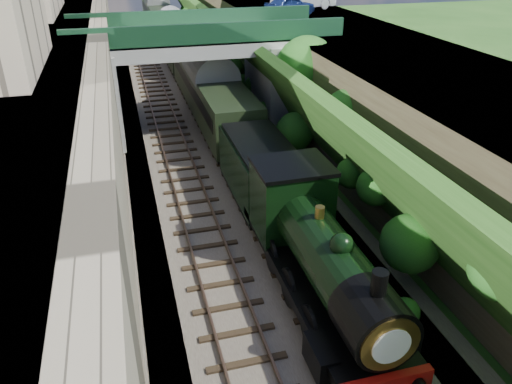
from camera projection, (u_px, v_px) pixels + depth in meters
trackbed at (210, 151)px, 29.78m from camera, size 10.00×90.00×0.20m
retaining_wall at (107, 104)px, 26.92m from camera, size 1.00×90.00×7.00m
street_plateau_left at (38, 109)px, 26.10m from camera, size 6.00×90.00×7.00m
street_plateau_right at (360, 90)px, 30.61m from camera, size 8.00×90.00×6.25m
embankment_slope at (286, 98)px, 30.39m from camera, size 4.09×91.21×6.36m
track_left at (176, 152)px, 29.25m from camera, size 2.50×90.00×0.20m
track_right at (229, 147)px, 30.00m from camera, size 2.50×90.00×0.20m
road_bridge at (210, 68)px, 31.58m from camera, size 16.00×6.40×7.25m
tree at (308, 70)px, 28.91m from camera, size 3.60×3.80×6.60m
car_blue at (290, 5)px, 36.79m from camera, size 4.36×3.05×1.38m
locomotive at (319, 255)px, 17.10m from camera, size 3.10×10.22×3.83m
tender at (260, 173)px, 23.52m from camera, size 2.70×6.00×3.05m
coach_front at (210, 91)px, 34.09m from camera, size 2.90×18.00×3.70m
coach_middle at (176, 40)px, 50.16m from camera, size 2.90×18.00×3.70m
coach_rear at (158, 14)px, 66.23m from camera, size 2.90×18.00×3.70m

